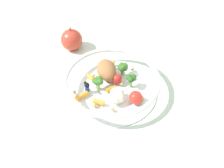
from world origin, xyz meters
The scene contains 4 objects.
ground_plane centered at (0.00, 0.00, 0.00)m, with size 2.40×2.40×0.00m, color silver.
food_container centered at (0.01, -0.01, 0.03)m, with size 0.25×0.25×0.05m.
loose_apple centered at (0.12, -0.20, 0.03)m, with size 0.07×0.07×0.08m.
folded_napkin centered at (-0.18, 0.16, 0.00)m, with size 0.13×0.13×0.01m, color silver.
Camera 1 is at (0.04, 0.46, 0.52)m, focal length 42.44 mm.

